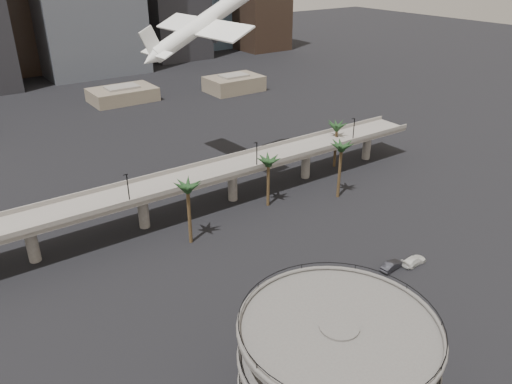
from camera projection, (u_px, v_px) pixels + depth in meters
ground at (378, 364)px, 70.18m from camera, size 700.00×700.00×0.00m
parking_ramp at (335, 370)px, 56.21m from camera, size 22.20×22.20×17.35m
overpass at (189, 182)px, 107.39m from camera, size 130.00×9.30×14.70m
palm_trees at (290, 155)px, 111.23m from camera, size 54.40×18.40×14.00m
low_buildings at (90, 105)px, 177.08m from camera, size 135.00×27.50×6.80m
airborne_jet at (204, 23)px, 111.87m from camera, size 33.38×30.77×17.58m
car_a at (302, 309)px, 79.62m from camera, size 4.99×2.85×1.60m
car_b at (392, 266)px, 90.59m from camera, size 5.12×2.23×1.64m
car_c at (414, 261)px, 92.11m from camera, size 5.41×2.29×1.56m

